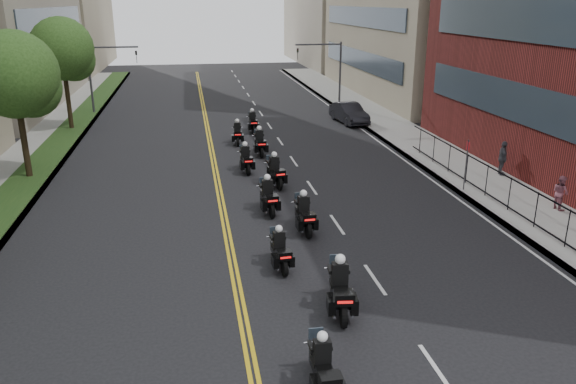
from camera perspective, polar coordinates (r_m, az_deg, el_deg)
name	(u,v)px	position (r m, az deg, el deg)	size (l,w,h in m)	color
sidewalk_right	(434,153)	(35.65, 14.66, 3.83)	(4.00, 90.00, 0.15)	gray
sidewalk_left	(19,173)	(33.81, -25.65, 1.75)	(4.00, 90.00, 0.15)	gray
grass_strip	(34,171)	(33.58, -24.37, 1.99)	(2.00, 90.00, 0.04)	#1A3C16
iron_fence	(551,218)	(24.19, 25.17, -2.45)	(0.05, 28.00, 1.50)	black
traffic_signal_right	(330,64)	(50.06, 4.25, 12.80)	(4.09, 0.20, 5.60)	#3F3F44
traffic_signal_left	(102,69)	(49.03, -18.42, 11.79)	(4.09, 0.20, 5.60)	#3F3F44
motorcycle_2	(323,369)	(14.06, 3.58, -17.52)	(0.49, 2.14, 1.58)	black
motorcycle_3	(340,290)	(17.12, 5.30, -9.93)	(0.75, 2.51, 1.85)	black
motorcycle_4	(280,251)	(19.79, -0.83, -6.06)	(0.55, 2.12, 1.56)	black
motorcycle_5	(304,215)	(22.81, 1.65, -2.40)	(0.55, 2.35, 1.74)	black
motorcycle_6	(268,198)	(24.85, -2.03, -0.58)	(0.61, 2.35, 1.74)	black
motorcycle_7	(275,173)	(28.42, -1.32, 1.97)	(0.72, 2.38, 1.76)	black
motorcycle_8	(246,160)	(30.91, -4.31, 3.25)	(0.57, 2.27, 1.67)	black
motorcycle_9	(260,144)	(34.33, -2.89, 4.94)	(0.55, 2.41, 1.78)	black
motorcycle_10	(237,134)	(37.14, -5.15, 5.88)	(0.56, 2.23, 1.65)	black
motorcycle_11	(253,123)	(40.45, -3.62, 7.02)	(0.52, 2.29, 1.70)	black
parked_sedan	(349,113)	(43.78, 6.22, 7.98)	(1.61, 4.63, 1.52)	black
pedestrian_b	(561,192)	(27.57, 25.95, -0.04)	(0.75, 0.58, 1.53)	#8D4D5C
pedestrian_c	(503,158)	(31.78, 20.98, 3.22)	(1.07, 0.45, 1.83)	#3C3C43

